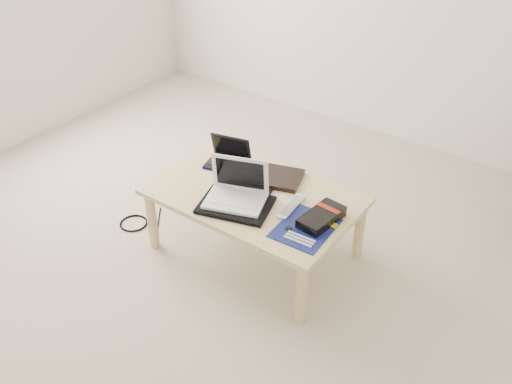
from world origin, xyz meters
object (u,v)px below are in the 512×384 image
Objects in this scene: coffee_table at (254,201)px; netbook at (228,159)px; white_laptop at (237,191)px; gpu_box at (321,218)px.

netbook is at bearing 152.26° from coffee_table.
coffee_table is at bearing -27.74° from netbook.
netbook is (-0.30, 0.16, 0.08)m from coffee_table.
gpu_box is (0.45, 0.11, -0.04)m from white_laptop.
coffee_table is 0.35m from netbook.
white_laptop reaches higher than coffee_table.
gpu_box is at bearing 13.49° from white_laptop.
white_laptop is 0.46m from gpu_box.
netbook is at bearing 167.22° from gpu_box.
coffee_table is 4.03× the size of netbook.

